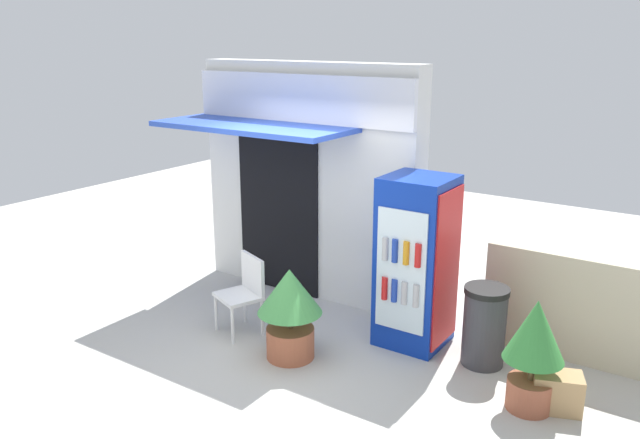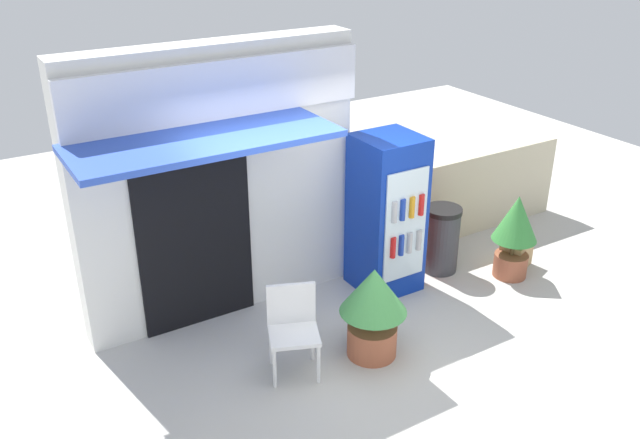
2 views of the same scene
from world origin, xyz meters
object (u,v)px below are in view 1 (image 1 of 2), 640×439
Objects in this scene: potted_plant_near_shop at (290,306)px; cardboard_box at (557,392)px; potted_plant_curbside at (534,345)px; drink_cooler at (416,262)px; plastic_chair at (245,289)px; trash_bin at (484,326)px.

potted_plant_near_shop is 2.60m from cardboard_box.
potted_plant_curbside is at bearing 10.19° from potted_plant_near_shop.
plastic_chair is (-1.67, -0.81, -0.40)m from drink_cooler.
plastic_chair is 3.10m from potted_plant_curbside.
drink_cooler is 1.90m from plastic_chair.
trash_bin is at bearing 138.78° from potted_plant_curbside.
drink_cooler reaches higher than potted_plant_curbside.
potted_plant_curbside is (2.31, 0.42, 0.05)m from potted_plant_near_shop.
cardboard_box is (2.52, 0.53, -0.40)m from potted_plant_near_shop.
potted_plant_curbside is 0.86m from trash_bin.
trash_bin is (0.79, -0.05, -0.50)m from drink_cooler.
cardboard_box is at bearing 5.60° from plastic_chair.
drink_cooler is 1.85m from cardboard_box.
drink_cooler reaches higher than plastic_chair.
plastic_chair is at bearing 164.90° from potted_plant_near_shop.
trash_bin is at bearing 152.41° from cardboard_box.
potted_plant_curbside is 0.50m from cardboard_box.
potted_plant_near_shop is at bearing -150.16° from trash_bin.
trash_bin is at bearing -3.69° from drink_cooler.
potted_plant_curbside reaches higher than trash_bin.
trash_bin is 0.97m from cardboard_box.
drink_cooler is 1.57m from potted_plant_curbside.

